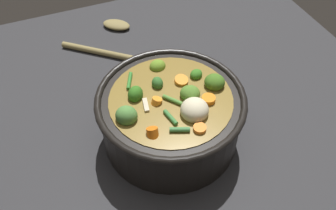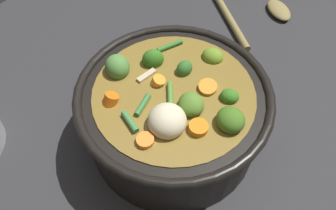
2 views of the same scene
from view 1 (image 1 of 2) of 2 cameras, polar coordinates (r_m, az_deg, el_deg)
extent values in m
plane|color=#2D2D30|center=(0.77, 0.39, -4.91)|extent=(1.10, 1.10, 0.00)
cylinder|color=black|center=(0.72, 0.41, -2.16)|extent=(0.28, 0.28, 0.12)
torus|color=black|center=(0.68, 0.44, 0.95)|extent=(0.29, 0.29, 0.01)
cylinder|color=olive|center=(0.72, 0.41, -1.91)|extent=(0.24, 0.24, 0.11)
ellipsoid|color=#528A3F|center=(0.65, -6.56, -1.69)|extent=(0.05, 0.05, 0.04)
ellipsoid|color=#35731F|center=(0.68, -5.17, 1.69)|extent=(0.04, 0.04, 0.03)
ellipsoid|color=#356C2B|center=(0.70, -1.68, 3.46)|extent=(0.03, 0.02, 0.02)
ellipsoid|color=#457321|center=(0.70, 7.42, 3.52)|extent=(0.05, 0.05, 0.03)
ellipsoid|color=olive|center=(0.74, -1.66, 6.13)|extent=(0.03, 0.04, 0.03)
ellipsoid|color=#56842D|center=(0.68, 3.50, 1.82)|extent=(0.05, 0.05, 0.03)
ellipsoid|color=#3A7923|center=(0.72, 4.46, 4.81)|extent=(0.03, 0.03, 0.02)
cylinder|color=orange|center=(0.63, 5.02, -3.78)|extent=(0.03, 0.03, 0.01)
cylinder|color=orange|center=(0.71, 2.09, 3.79)|extent=(0.03, 0.03, 0.02)
cylinder|color=orange|center=(0.67, -1.89, 0.63)|extent=(0.03, 0.03, 0.02)
cylinder|color=orange|center=(0.68, 6.39, 0.79)|extent=(0.03, 0.03, 0.01)
cylinder|color=orange|center=(0.62, -2.45, -4.41)|extent=(0.03, 0.02, 0.03)
ellipsoid|color=beige|center=(0.65, 4.20, -0.79)|extent=(0.07, 0.07, 0.04)
cylinder|color=#347E2D|center=(0.71, -6.09, 3.81)|extent=(0.04, 0.03, 0.01)
cylinder|color=#3B7E3A|center=(0.64, 0.39, -1.95)|extent=(0.04, 0.02, 0.01)
cylinder|color=#448344|center=(0.63, 1.86, -3.90)|extent=(0.02, 0.04, 0.01)
cylinder|color=#508934|center=(0.67, 0.64, 0.76)|extent=(0.04, 0.03, 0.01)
cube|color=beige|center=(0.66, -3.41, -0.22)|extent=(0.03, 0.01, 0.01)
ellipsoid|color=olive|center=(1.05, -8.13, 12.41)|extent=(0.08, 0.09, 0.02)
cylinder|color=olive|center=(0.97, -10.92, 8.27)|extent=(0.14, 0.17, 0.02)
camera|label=2|loc=(0.42, 37.97, 18.87)|focal=33.96mm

